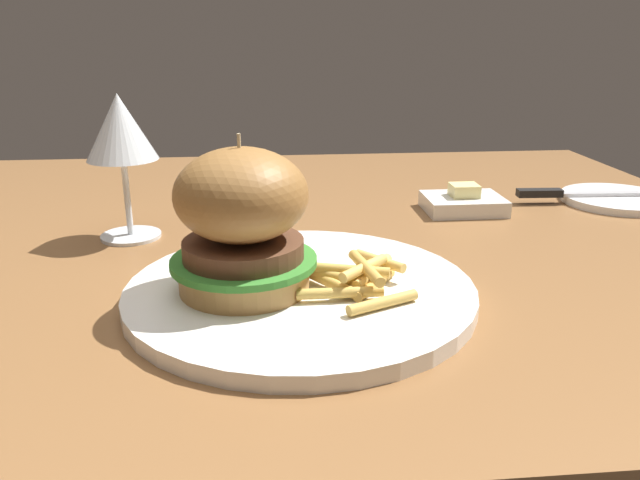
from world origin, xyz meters
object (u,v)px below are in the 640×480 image
at_px(main_plate, 301,292).
at_px(burger_sandwich, 242,220).
at_px(bread_plate, 618,199).
at_px(butter_dish, 463,203).
at_px(wine_glass, 121,132).
at_px(table_knife, 582,193).

distance_m(main_plate, burger_sandwich, 0.08).
distance_m(bread_plate, butter_dish, 0.22).
distance_m(wine_glass, butter_dish, 0.43).
bearing_deg(wine_glass, burger_sandwich, -55.32).
bearing_deg(table_knife, main_plate, -145.11).
height_order(burger_sandwich, wine_glass, wine_glass).
relative_size(burger_sandwich, butter_dish, 1.34).
bearing_deg(butter_dish, table_knife, 7.79).
relative_size(burger_sandwich, table_knife, 0.60).
xyz_separation_m(burger_sandwich, bread_plate, (0.50, 0.28, -0.07)).
distance_m(main_plate, table_knife, 0.49).
bearing_deg(burger_sandwich, main_plate, 4.81).
relative_size(bread_plate, table_knife, 0.67).
height_order(main_plate, burger_sandwich, burger_sandwich).
bearing_deg(butter_dish, wine_glass, -170.60).
bearing_deg(table_knife, bread_plate, -2.82).
height_order(wine_glass, butter_dish, wine_glass).
bearing_deg(wine_glass, table_knife, 8.92).
distance_m(main_plate, butter_dish, 0.34).
bearing_deg(main_plate, butter_dish, 48.31).
xyz_separation_m(burger_sandwich, wine_glass, (-0.13, 0.19, 0.04)).
distance_m(burger_sandwich, butter_dish, 0.38).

